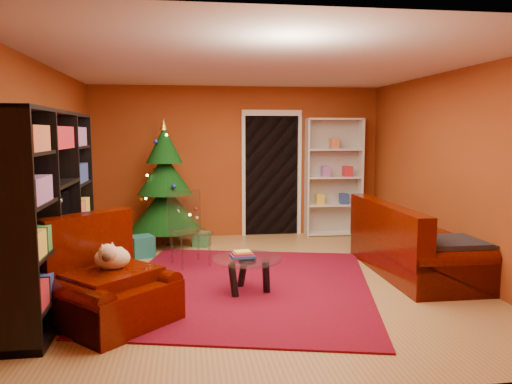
{
  "coord_description": "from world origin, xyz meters",
  "views": [
    {
      "loc": [
        -0.87,
        -5.91,
        1.81
      ],
      "look_at": [
        0.0,
        0.4,
        1.05
      ],
      "focal_mm": 35.0,
      "sensor_mm": 36.0,
      "label": 1
    }
  ],
  "objects": [
    {
      "name": "floor",
      "position": [
        0.0,
        0.0,
        -0.03
      ],
      "size": [
        5.0,
        5.5,
        0.05
      ],
      "primitive_type": "cube",
      "color": "#A17742",
      "rests_on": "ground"
    },
    {
      "name": "ceiling",
      "position": [
        0.0,
        0.0,
        2.62
      ],
      "size": [
        5.0,
        5.5,
        0.05
      ],
      "primitive_type": "cube",
      "color": "silver",
      "rests_on": "wall_back"
    },
    {
      "name": "wall_back",
      "position": [
        0.0,
        2.77,
        1.3
      ],
      "size": [
        5.0,
        0.05,
        2.6
      ],
      "primitive_type": "cube",
      "color": "#943E17",
      "rests_on": "ground"
    },
    {
      "name": "wall_left",
      "position": [
        -2.52,
        0.0,
        1.3
      ],
      "size": [
        0.05,
        5.5,
        2.6
      ],
      "primitive_type": "cube",
      "color": "#943E17",
      "rests_on": "ground"
    },
    {
      "name": "wall_right",
      "position": [
        2.52,
        0.0,
        1.3
      ],
      "size": [
        0.05,
        5.5,
        2.6
      ],
      "primitive_type": "cube",
      "color": "#943E17",
      "rests_on": "ground"
    },
    {
      "name": "doorway",
      "position": [
        0.6,
        2.73,
        1.05
      ],
      "size": [
        1.06,
        0.6,
        2.16
      ],
      "primitive_type": null,
      "color": "black",
      "rests_on": "floor"
    },
    {
      "name": "rug",
      "position": [
        -0.22,
        -0.23,
        0.01
      ],
      "size": [
        3.61,
        3.97,
        0.02
      ],
      "primitive_type": "cube",
      "rotation": [
        0.0,
        0.0,
        -0.23
      ],
      "color": "maroon",
      "rests_on": "floor"
    },
    {
      "name": "media_unit",
      "position": [
        -2.27,
        -0.53,
        1.02
      ],
      "size": [
        0.45,
        2.66,
        2.03
      ],
      "primitive_type": null,
      "rotation": [
        0.0,
        0.0,
        0.01
      ],
      "color": "black",
      "rests_on": "floor"
    },
    {
      "name": "christmas_tree",
      "position": [
        -1.23,
        2.15,
        0.99
      ],
      "size": [
        1.33,
        1.33,
        2.05
      ],
      "primitive_type": null,
      "rotation": [
        0.0,
        0.0,
        -0.17
      ],
      "color": "black",
      "rests_on": "floor"
    },
    {
      "name": "gift_box_teal",
      "position": [
        -1.55,
        1.41,
        0.15
      ],
      "size": [
        0.4,
        0.4,
        0.31
      ],
      "primitive_type": "cube",
      "rotation": [
        0.0,
        0.0,
        0.39
      ],
      "color": "#196965",
      "rests_on": "floor"
    },
    {
      "name": "gift_box_green",
      "position": [
        -0.66,
        1.96,
        0.12
      ],
      "size": [
        0.31,
        0.31,
        0.23
      ],
      "primitive_type": "cube",
      "rotation": [
        0.0,
        0.0,
        -0.39
      ],
      "color": "#2F7743",
      "rests_on": "floor"
    },
    {
      "name": "gift_box_red",
      "position": [
        -1.33,
        2.59,
        0.1
      ],
      "size": [
        0.27,
        0.27,
        0.21
      ],
      "primitive_type": "cube",
      "rotation": [
        0.0,
        0.0,
        -0.41
      ],
      "color": "#A71A37",
      "rests_on": "floor"
    },
    {
      "name": "white_bookshelf",
      "position": [
        1.68,
        2.57,
        1.03
      ],
      "size": [
        0.99,
        0.4,
        2.11
      ],
      "primitive_type": null,
      "rotation": [
        0.0,
        0.0,
        -0.05
      ],
      "color": "white",
      "rests_on": "floor"
    },
    {
      "name": "armchair",
      "position": [
        -1.6,
        -1.18,
        0.41
      ],
      "size": [
        1.5,
        1.5,
        0.83
      ],
      "primitive_type": null,
      "rotation": [
        0.0,
        0.0,
        0.79
      ],
      "color": "#3B0800",
      "rests_on": "rug"
    },
    {
      "name": "dog",
      "position": [
        -1.6,
        -1.11,
        0.62
      ],
      "size": [
        0.49,
        0.5,
        0.27
      ],
      "primitive_type": null,
      "rotation": [
        0.0,
        0.0,
        0.79
      ],
      "color": "beige",
      "rests_on": "armchair"
    },
    {
      "name": "sofa",
      "position": [
        2.02,
        0.05,
        0.47
      ],
      "size": [
        0.98,
        2.18,
        0.94
      ],
      "primitive_type": null,
      "rotation": [
        0.0,
        0.0,
        1.57
      ],
      "color": "#3B0800",
      "rests_on": "rug"
    },
    {
      "name": "coffee_table",
      "position": [
        -0.22,
        -0.46,
        0.21
      ],
      "size": [
        0.89,
        0.89,
        0.5
      ],
      "primitive_type": null,
      "rotation": [
        0.0,
        0.0,
        0.13
      ],
      "color": "gray",
      "rests_on": "rug"
    },
    {
      "name": "acrylic_chair",
      "position": [
        -0.85,
        0.77,
        0.47
      ],
      "size": [
        0.63,
        0.66,
        0.93
      ],
      "primitive_type": null,
      "rotation": [
        0.0,
        0.0,
        0.37
      ],
      "color": "#66605B",
      "rests_on": "rug"
    }
  ]
}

